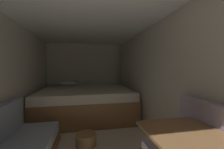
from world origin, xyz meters
TOP-DOWN VIEW (x-y plane):
  - ground_plane at (0.00, 1.65)m, footprint 6.79×6.79m
  - wall_back at (0.00, 4.08)m, footprint 2.46×0.05m
  - wall_right at (1.21, 1.65)m, footprint 0.05×4.79m
  - ceiling_slab at (0.00, 1.65)m, footprint 2.46×4.79m
  - bed at (-0.00, 3.10)m, footprint 2.24×1.80m
  - dinette_table at (0.74, 0.41)m, footprint 0.61×0.59m
  - wicker_basket at (-0.03, 1.71)m, footprint 0.33×0.33m

SIDE VIEW (x-z plane):
  - ground_plane at x=0.00m, z-range 0.00..0.00m
  - wicker_basket at x=-0.03m, z-range 0.00..0.18m
  - bed at x=0.00m, z-range -0.07..0.78m
  - dinette_table at x=0.74m, z-range 0.25..0.99m
  - wall_back at x=0.00m, z-range 0.00..2.03m
  - wall_right at x=1.21m, z-range 0.00..2.03m
  - ceiling_slab at x=0.00m, z-range 2.03..2.08m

